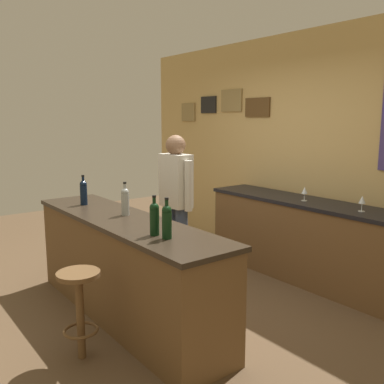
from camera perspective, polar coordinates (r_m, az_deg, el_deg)
ground_plane at (r=4.30m, az=-4.01°, el=-14.76°), size 10.00×10.00×0.00m
back_wall at (r=5.30m, az=14.60°, el=5.49°), size 6.00×0.09×2.80m
bar_counter at (r=3.94m, az=-9.02°, el=-9.99°), size 2.57×0.60×0.92m
side_counter at (r=4.94m, az=14.87°, el=-6.19°), size 2.50×0.56×0.90m
bartender at (r=4.53m, az=-2.16°, el=-1.01°), size 0.52×0.21×1.62m
bar_stool at (r=3.36m, az=-14.85°, el=-13.84°), size 0.32×0.32×0.68m
wine_bottle_a at (r=4.45m, az=-14.34°, el=0.06°), size 0.07×0.07×0.31m
wine_bottle_b at (r=3.90m, az=-8.95°, el=-1.13°), size 0.07×0.07×0.31m
wine_bottle_c at (r=3.20m, az=-5.06°, el=-3.43°), size 0.07×0.07×0.31m
wine_bottle_d at (r=3.11m, az=-3.40°, el=-3.83°), size 0.07×0.07×0.31m
wine_glass_a at (r=4.79m, az=14.86°, el=0.15°), size 0.07×0.07×0.16m
wine_glass_b at (r=4.41m, az=21.85°, el=-1.04°), size 0.07×0.07×0.16m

